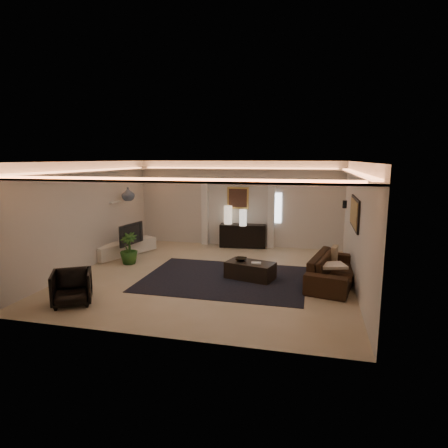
% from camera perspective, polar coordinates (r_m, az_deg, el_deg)
% --- Properties ---
extents(floor, '(7.00, 7.00, 0.00)m').
position_cam_1_polar(floor, '(9.79, -1.98, -7.78)').
color(floor, '#C1B093').
rests_on(floor, ground).
extents(ceiling, '(7.00, 7.00, 0.00)m').
position_cam_1_polar(ceiling, '(9.32, -2.08, 9.46)').
color(ceiling, white).
rests_on(ceiling, ground).
extents(wall_back, '(7.00, 0.00, 7.00)m').
position_cam_1_polar(wall_back, '(12.82, 2.16, 3.10)').
color(wall_back, beige).
rests_on(wall_back, ground).
extents(wall_front, '(7.00, 0.00, 7.00)m').
position_cam_1_polar(wall_front, '(6.21, -10.70, -4.48)').
color(wall_front, beige).
rests_on(wall_front, ground).
extents(wall_left, '(0.00, 7.00, 7.00)m').
position_cam_1_polar(wall_left, '(10.91, -20.05, 1.29)').
color(wall_left, beige).
rests_on(wall_left, ground).
extents(wall_right, '(0.00, 7.00, 7.00)m').
position_cam_1_polar(wall_right, '(9.17, 19.57, -0.23)').
color(wall_right, beige).
rests_on(wall_right, ground).
extents(cove_soffit, '(7.00, 7.00, 0.04)m').
position_cam_1_polar(cove_soffit, '(9.33, -2.07, 7.74)').
color(cove_soffit, silver).
rests_on(cove_soffit, ceiling).
extents(daylight_slit, '(0.25, 0.03, 1.00)m').
position_cam_1_polar(daylight_slit, '(12.62, 8.16, 2.44)').
color(daylight_slit, white).
rests_on(daylight_slit, wall_back).
extents(area_rug, '(4.00, 3.00, 0.01)m').
position_cam_1_polar(area_rug, '(9.51, 0.05, -8.27)').
color(area_rug, black).
rests_on(area_rug, ground).
extents(pilaster_left, '(0.22, 0.20, 2.20)m').
position_cam_1_polar(pilaster_left, '(13.04, -2.90, 1.66)').
color(pilaster_left, silver).
rests_on(pilaster_left, ground).
extents(pilaster_right, '(0.22, 0.20, 2.20)m').
position_cam_1_polar(pilaster_right, '(12.59, 7.19, 1.30)').
color(pilaster_right, silver).
rests_on(pilaster_right, ground).
extents(alcove_header, '(2.52, 0.20, 0.12)m').
position_cam_1_polar(alcove_header, '(12.65, 2.09, 6.65)').
color(alcove_header, silver).
rests_on(alcove_header, wall_back).
extents(painting_frame, '(0.74, 0.04, 0.74)m').
position_cam_1_polar(painting_frame, '(12.77, 2.13, 3.98)').
color(painting_frame, tan).
rests_on(painting_frame, wall_back).
extents(painting_canvas, '(0.62, 0.02, 0.62)m').
position_cam_1_polar(painting_canvas, '(12.74, 2.11, 3.96)').
color(painting_canvas, '#4C2D1E').
rests_on(painting_canvas, wall_back).
extents(art_panel_frame, '(0.04, 1.64, 0.74)m').
position_cam_1_polar(art_panel_frame, '(9.42, 19.29, 1.59)').
color(art_panel_frame, black).
rests_on(art_panel_frame, wall_right).
extents(art_panel_gold, '(0.02, 1.50, 0.62)m').
position_cam_1_polar(art_panel_gold, '(9.42, 19.14, 1.59)').
color(art_panel_gold, tan).
rests_on(art_panel_gold, wall_right).
extents(wall_sconce, '(0.12, 0.12, 0.22)m').
position_cam_1_polar(wall_sconce, '(11.29, 17.90, 2.87)').
color(wall_sconce, black).
rests_on(wall_sconce, wall_right).
extents(wall_niche, '(0.10, 0.55, 0.04)m').
position_cam_1_polar(wall_niche, '(12.03, -16.21, 3.22)').
color(wall_niche, silver).
rests_on(wall_niche, wall_left).
extents(console, '(1.58, 0.64, 0.77)m').
position_cam_1_polar(console, '(12.71, 2.87, -1.77)').
color(console, black).
rests_on(console, ground).
extents(lamp_left, '(0.35, 0.35, 0.61)m').
position_cam_1_polar(lamp_left, '(12.69, 0.62, 1.39)').
color(lamp_left, beige).
rests_on(lamp_left, console).
extents(lamp_right, '(0.31, 0.31, 0.53)m').
position_cam_1_polar(lamp_right, '(12.34, 2.91, 1.14)').
color(lamp_right, white).
rests_on(lamp_right, console).
extents(media_ledge, '(1.31, 2.18, 0.40)m').
position_cam_1_polar(media_ledge, '(12.09, -14.81, -3.55)').
color(media_ledge, beige).
rests_on(media_ledge, ground).
extents(tv, '(1.11, 0.31, 0.63)m').
position_cam_1_polar(tv, '(11.63, -14.37, -1.33)').
color(tv, black).
rests_on(tv, media_ledge).
extents(figurine, '(0.21, 0.21, 0.44)m').
position_cam_1_polar(figurine, '(12.93, -12.66, -0.71)').
color(figurine, black).
rests_on(figurine, media_ledge).
extents(ginger_jar, '(0.42, 0.42, 0.42)m').
position_cam_1_polar(ginger_jar, '(12.12, -14.39, 4.45)').
color(ginger_jar, '#4D5C68').
rests_on(ginger_jar, wall_niche).
extents(plant, '(0.50, 0.50, 0.89)m').
position_cam_1_polar(plant, '(11.04, -14.29, -3.63)').
color(plant, '#264E19').
rests_on(plant, ground).
extents(sofa, '(2.53, 1.43, 0.70)m').
position_cam_1_polar(sofa, '(9.45, 16.44, -6.63)').
color(sofa, '#442B1E').
rests_on(sofa, ground).
extents(throw_blanket, '(0.71, 0.64, 0.06)m').
position_cam_1_polar(throw_blanket, '(9.03, 16.12, -6.06)').
color(throw_blanket, '#F2E6CB').
rests_on(throw_blanket, sofa).
extents(throw_pillow, '(0.20, 0.46, 0.45)m').
position_cam_1_polar(throw_pillow, '(10.00, 16.46, -4.52)').
color(throw_pillow, tan).
rests_on(throw_pillow, sofa).
extents(coffee_table, '(1.30, 0.93, 0.44)m').
position_cam_1_polar(coffee_table, '(9.48, 4.02, -7.09)').
color(coffee_table, black).
rests_on(coffee_table, ground).
extents(bowl, '(0.33, 0.33, 0.08)m').
position_cam_1_polar(bowl, '(9.53, 2.59, -5.46)').
color(bowl, black).
rests_on(bowl, coffee_table).
extents(magazine, '(0.26, 0.20, 0.03)m').
position_cam_1_polar(magazine, '(9.31, 4.91, -6.00)').
color(magazine, silver).
rests_on(magazine, coffee_table).
extents(armchair, '(1.05, 1.05, 0.71)m').
position_cam_1_polar(armchair, '(8.43, -22.14, -8.94)').
color(armchair, black).
rests_on(armchair, ground).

